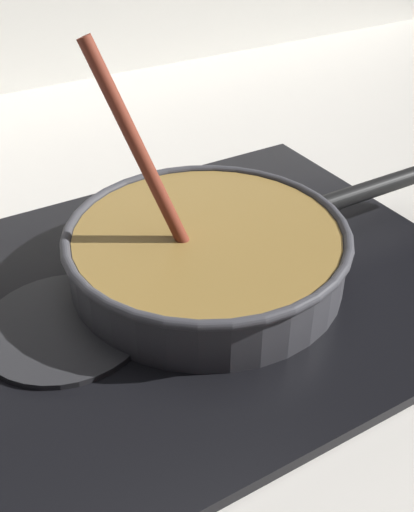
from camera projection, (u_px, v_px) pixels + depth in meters
ground at (194, 354)px, 0.63m from camera, size 2.40×1.60×0.04m
hob_plate at (207, 282)px, 0.68m from camera, size 0.56×0.48×0.01m
burner_ring at (207, 275)px, 0.68m from camera, size 0.19×0.19×0.01m
spare_burner at (65, 326)px, 0.61m from camera, size 0.16×0.16×0.01m
cooking_pan at (208, 252)px, 0.66m from camera, size 0.47×0.30×0.26m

